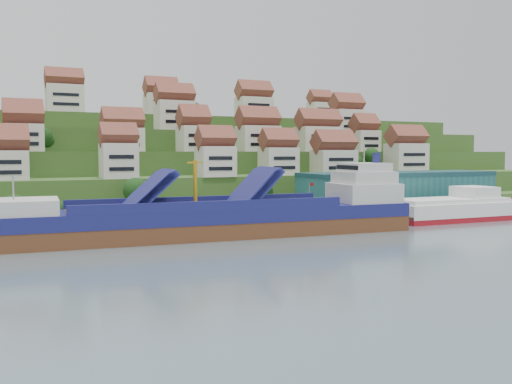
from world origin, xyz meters
TOP-DOWN VIEW (x-y plane):
  - ground at (0.00, 0.00)m, footprint 300.00×300.00m
  - quay at (20.00, 15.00)m, footprint 180.00×14.00m
  - hillside at (0.00, 103.55)m, footprint 260.00×128.00m
  - hillside_village at (2.74, 59.25)m, footprint 158.35×62.96m
  - hillside_trees at (-11.79, 41.96)m, footprint 139.43×62.75m
  - warehouse at (52.00, 17.00)m, footprint 60.00×15.00m
  - flagpole at (18.11, 10.00)m, footprint 1.28×0.16m
  - cargo_ship at (-9.07, -1.61)m, footprint 88.13×20.19m
  - second_ship at (54.72, -0.97)m, footprint 33.19×13.35m

SIDE VIEW (x-z plane):
  - ground at x=0.00m, z-range 0.00..0.00m
  - quay at x=20.00m, z-range 0.00..2.20m
  - second_ship at x=54.72m, z-range -1.88..7.62m
  - cargo_ship at x=-9.07m, z-range -6.12..13.37m
  - flagpole at x=18.11m, z-range 2.88..10.88m
  - warehouse at x=52.00m, z-range 2.20..12.20m
  - hillside at x=0.00m, z-range -4.84..26.16m
  - hillside_trees at x=-11.79m, z-range -0.63..31.89m
  - hillside_village at x=2.74m, z-range 9.34..38.49m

